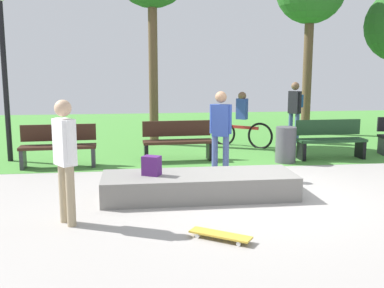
% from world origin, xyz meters
% --- Properties ---
extents(ground_plane, '(28.00, 28.00, 0.00)m').
position_xyz_m(ground_plane, '(0.00, 0.00, 0.00)').
color(ground_plane, '#9E9993').
extents(grass_lawn, '(26.60, 11.89, 0.01)m').
position_xyz_m(grass_lawn, '(0.00, 8.06, 0.00)').
color(grass_lawn, '#478C38').
rests_on(grass_lawn, ground_plane).
extents(concrete_ledge, '(3.19, 1.06, 0.39)m').
position_xyz_m(concrete_ledge, '(-1.01, 0.02, 0.20)').
color(concrete_ledge, gray).
rests_on(concrete_ledge, ground_plane).
extents(backpack_on_ledge, '(0.34, 0.31, 0.32)m').
position_xyz_m(backpack_on_ledge, '(-1.80, 0.03, 0.55)').
color(backpack_on_ledge, '#4C1E66').
rests_on(backpack_on_ledge, concrete_ledge).
extents(skater_performing_trick, '(0.34, 0.38, 1.72)m').
position_xyz_m(skater_performing_trick, '(-3.00, -1.05, 1.01)').
color(skater_performing_trick, tan).
rests_on(skater_performing_trick, ground_plane).
extents(skater_watching, '(0.41, 0.30, 1.69)m').
position_xyz_m(skater_watching, '(-0.40, 1.33, 0.99)').
color(skater_watching, '#3F5184').
rests_on(skater_watching, ground_plane).
extents(skateboard_by_ledge, '(0.77, 0.62, 0.08)m').
position_xyz_m(skateboard_by_ledge, '(-1.02, -1.90, 0.06)').
color(skateboard_by_ledge, gold).
rests_on(skateboard_by_ledge, ground_plane).
extents(park_bench_by_oak, '(1.62, 0.54, 0.91)m').
position_xyz_m(park_bench_by_oak, '(-3.70, 2.70, 0.48)').
color(park_bench_by_oak, '#331E14').
rests_on(park_bench_by_oak, ground_plane).
extents(park_bench_far_left, '(1.61, 0.50, 0.91)m').
position_xyz_m(park_bench_far_left, '(2.53, 2.80, 0.48)').
color(park_bench_far_left, '#1E4223').
rests_on(park_bench_far_left, ground_plane).
extents(park_bench_near_path, '(1.62, 0.53, 0.91)m').
position_xyz_m(park_bench_near_path, '(-1.07, 3.05, 0.48)').
color(park_bench_near_path, '#331E14').
rests_on(park_bench_near_path, ground_plane).
extents(lamp_post, '(0.28, 0.28, 3.83)m').
position_xyz_m(lamp_post, '(-4.92, 3.46, 2.36)').
color(lamp_post, black).
rests_on(lamp_post, ground_plane).
extents(trash_bin, '(0.46, 0.46, 0.81)m').
position_xyz_m(trash_bin, '(1.34, 2.50, 0.41)').
color(trash_bin, '#4C4C51').
rests_on(trash_bin, ground_plane).
extents(pedestrian_with_backpack, '(0.45, 0.43, 1.73)m').
position_xyz_m(pedestrian_with_backpack, '(2.50, 5.14, 1.04)').
color(pedestrian_with_backpack, '#3F5184').
rests_on(pedestrian_with_backpack, ground_plane).
extents(cyclist_on_bicycle, '(1.45, 1.19, 1.52)m').
position_xyz_m(cyclist_on_bicycle, '(0.84, 4.69, 0.63)').
color(cyclist_on_bicycle, black).
rests_on(cyclist_on_bicycle, ground_plane).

